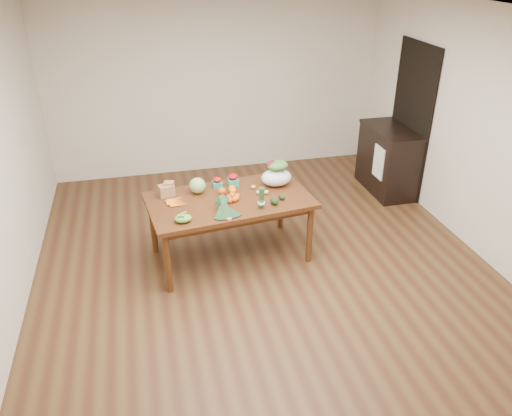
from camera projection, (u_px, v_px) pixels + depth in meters
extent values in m
plane|color=#52371C|center=(267.00, 272.00, 5.53)|extent=(6.00, 6.00, 0.00)
cube|color=white|center=(270.00, 13.00, 4.25)|extent=(5.00, 6.00, 0.02)
cube|color=silver|center=(217.00, 84.00, 7.46)|extent=(5.00, 0.02, 2.70)
cube|color=silver|center=(434.00, 402.00, 2.32)|extent=(5.00, 0.02, 2.70)
cube|color=silver|center=(490.00, 139.00, 5.41)|extent=(0.02, 6.00, 2.70)
cube|color=#542E13|center=(230.00, 228.00, 5.64)|extent=(1.87, 1.18, 0.75)
cube|color=black|center=(411.00, 120.00, 6.92)|extent=(0.02, 1.00, 2.10)
cube|color=black|center=(388.00, 160.00, 7.15)|extent=(0.52, 1.02, 0.94)
cube|color=white|center=(379.00, 162.00, 6.87)|extent=(0.02, 0.28, 0.45)
sphere|color=#8EBE6D|center=(197.00, 186.00, 5.55)|extent=(0.18, 0.18, 0.18)
sphere|color=#F4540E|center=(222.00, 191.00, 5.53)|extent=(0.08, 0.08, 0.08)
sphere|color=orange|center=(232.00, 189.00, 5.59)|extent=(0.08, 0.08, 0.08)
sphere|color=orange|center=(233.00, 191.00, 5.55)|extent=(0.08, 0.08, 0.08)
ellipsoid|color=#5C9F35|center=(183.00, 218.00, 4.99)|extent=(0.18, 0.13, 0.08)
ellipsoid|color=tan|center=(259.00, 192.00, 5.55)|extent=(0.06, 0.05, 0.05)
ellipsoid|color=#DBB67E|center=(264.00, 192.00, 5.56)|extent=(0.05, 0.04, 0.04)
ellipsoid|color=tan|center=(261.00, 190.00, 5.60)|extent=(0.06, 0.05, 0.05)
ellipsoid|color=tan|center=(253.00, 187.00, 5.67)|extent=(0.05, 0.05, 0.04)
ellipsoid|color=#D5B77B|center=(266.00, 192.00, 5.55)|extent=(0.06, 0.05, 0.05)
ellipsoid|color=black|center=(274.00, 201.00, 5.33)|extent=(0.10, 0.13, 0.07)
ellipsoid|color=black|center=(282.00, 197.00, 5.43)|extent=(0.09, 0.11, 0.06)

